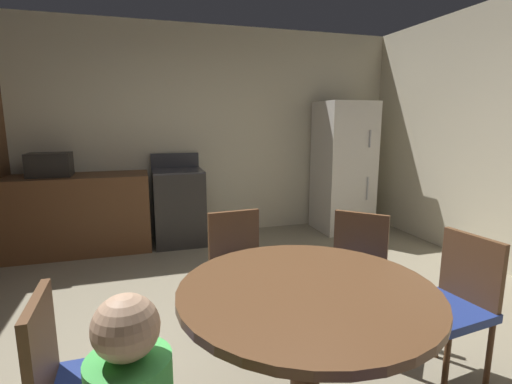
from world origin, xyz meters
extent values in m
plane|color=gray|center=(0.00, 0.00, 0.00)|extent=(14.00, 14.00, 0.00)
cube|color=beige|center=(0.00, 3.00, 1.35)|extent=(5.79, 0.12, 2.70)
cube|color=brown|center=(-1.61, 2.60, 0.45)|extent=(1.96, 0.60, 0.90)
cube|color=#2D2B28|center=(-0.28, 2.60, 0.45)|extent=(0.60, 0.60, 0.90)
cube|color=#38383D|center=(-0.28, 2.60, 0.91)|extent=(0.60, 0.60, 0.02)
cube|color=#38383D|center=(-0.28, 2.88, 1.01)|extent=(0.60, 0.04, 0.18)
cube|color=silver|center=(1.95, 2.55, 0.88)|extent=(0.68, 0.66, 1.76)
cylinder|color=#B2B2B7|center=(2.13, 2.21, 1.28)|extent=(0.02, 0.02, 0.22)
cylinder|color=#B2B2B7|center=(2.13, 2.21, 0.63)|extent=(0.02, 0.02, 0.30)
cube|color=black|center=(-1.67, 2.60, 1.03)|extent=(0.44, 0.32, 0.26)
cylinder|color=brown|center=(0.00, -0.56, 0.36)|extent=(0.14, 0.14, 0.72)
cylinder|color=brown|center=(0.00, -0.56, 0.74)|extent=(1.20, 1.20, 0.04)
cube|color=brown|center=(-1.10, -0.58, 0.66)|extent=(0.04, 0.38, 0.42)
cylinder|color=brown|center=(0.65, -0.15, 0.21)|extent=(0.03, 0.03, 0.43)
cylinder|color=brown|center=(0.41, 0.09, 0.21)|extent=(0.03, 0.03, 0.43)
cylinder|color=brown|center=(0.89, 0.09, 0.21)|extent=(0.03, 0.03, 0.43)
cylinder|color=brown|center=(0.65, 0.33, 0.21)|extent=(0.03, 0.03, 0.43)
cube|color=navy|center=(0.65, 0.09, 0.45)|extent=(0.57, 0.57, 0.05)
cube|color=brown|center=(0.78, 0.22, 0.66)|extent=(0.30, 0.29, 0.42)
cylinder|color=brown|center=(0.77, -0.65, 0.21)|extent=(0.03, 0.03, 0.43)
cylinder|color=brown|center=(0.73, -0.31, 0.21)|extent=(0.03, 0.03, 0.43)
cylinder|color=brown|center=(1.11, -0.61, 0.21)|extent=(0.03, 0.03, 0.43)
cylinder|color=brown|center=(1.07, -0.27, 0.21)|extent=(0.03, 0.03, 0.43)
cube|color=navy|center=(0.92, -0.46, 0.45)|extent=(0.44, 0.44, 0.05)
cube|color=brown|center=(1.10, -0.44, 0.66)|extent=(0.08, 0.38, 0.42)
cylinder|color=brown|center=(0.11, 0.20, 0.21)|extent=(0.03, 0.03, 0.43)
cylinder|color=brown|center=(-0.22, 0.17, 0.21)|extent=(0.03, 0.03, 0.43)
cylinder|color=brown|center=(0.09, 0.54, 0.21)|extent=(0.03, 0.03, 0.43)
cylinder|color=brown|center=(-0.25, 0.51, 0.21)|extent=(0.03, 0.03, 0.43)
cube|color=navy|center=(-0.07, 0.35, 0.45)|extent=(0.43, 0.43, 0.05)
cube|color=brown|center=(-0.08, 0.53, 0.66)|extent=(0.38, 0.06, 0.42)
sphere|color=#D6A884|center=(-0.76, -1.13, 1.00)|extent=(0.17, 0.17, 0.17)
camera|label=1|loc=(-0.70, -2.05, 1.51)|focal=26.60mm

